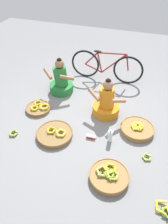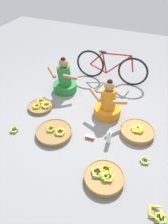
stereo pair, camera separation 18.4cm
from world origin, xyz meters
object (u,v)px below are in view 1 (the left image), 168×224
(packet_carton_stack, at_px, (91,137))
(banana_basket_front_left, at_px, (109,176))
(loose_bananas_back_left, at_px, (165,210))
(banana_basket_mid_left, at_px, (137,129))
(loose_bananas_mid_right, at_px, (13,133))
(bicycle_leaning, at_px, (106,66))
(loose_bananas_near_vendor, at_px, (147,158))
(banana_basket_front_center, at_px, (55,134))
(vendor_woman_front, at_px, (106,103))
(water_bottle, at_px, (110,136))
(banana_basket_front_right, at_px, (38,108))
(vendor_woman_behind, at_px, (61,81))

(packet_carton_stack, bearing_deg, banana_basket_front_left, -54.76)
(loose_bananas_back_left, bearing_deg, banana_basket_mid_left, 111.84)
(banana_basket_front_left, relative_size, loose_bananas_back_left, 2.26)
(banana_basket_mid_left, distance_m, loose_bananas_mid_right, 2.20)
(packet_carton_stack, bearing_deg, bicycle_leaning, 96.75)
(loose_bananas_near_vendor, bearing_deg, banana_basket_front_left, -133.12)
(banana_basket_front_left, distance_m, banana_basket_front_center, 1.21)
(vendor_woman_front, bearing_deg, water_bottle, -70.54)
(loose_bananas_back_left, bearing_deg, banana_basket_front_right, 152.28)
(banana_basket_mid_left, relative_size, packet_carton_stack, 3.67)
(banana_basket_front_right, distance_m, loose_bananas_back_left, 2.82)
(bicycle_leaning, bearing_deg, banana_basket_front_center, -100.69)
(vendor_woman_front, xyz_separation_m, banana_basket_front_left, (0.39, -1.40, -0.19))
(banana_basket_mid_left, relative_size, loose_bananas_mid_right, 3.38)
(vendor_woman_behind, bearing_deg, packet_carton_stack, -47.81)
(vendor_woman_behind, height_order, banana_basket_front_left, vendor_woman_behind)
(vendor_woman_front, xyz_separation_m, bicycle_leaning, (-0.31, 1.20, 0.11))
(vendor_woman_behind, xyz_separation_m, loose_bananas_near_vendor, (2.01, -1.29, -0.23))
(water_bottle, distance_m, packet_carton_stack, 0.34)
(banana_basket_mid_left, xyz_separation_m, packet_carton_stack, (-0.73, -0.42, -0.03))
(bicycle_leaning, bearing_deg, banana_basket_front_right, -123.20)
(banana_basket_front_left, bearing_deg, bicycle_leaning, 105.07)
(banana_basket_front_left, xyz_separation_m, water_bottle, (-0.15, 0.70, 0.06))
(banana_basket_front_right, relative_size, loose_bananas_back_left, 1.91)
(banana_basket_front_center, height_order, loose_bananas_back_left, banana_basket_front_center)
(banana_basket_mid_left, height_order, loose_bananas_mid_right, banana_basket_mid_left)
(banana_basket_mid_left, distance_m, packet_carton_stack, 0.84)
(bicycle_leaning, bearing_deg, vendor_woman_front, -75.68)
(banana_basket_front_center, height_order, loose_bananas_mid_right, banana_basket_front_center)
(banana_basket_front_right, height_order, banana_basket_front_center, banana_basket_front_center)
(bicycle_leaning, xyz_separation_m, banana_basket_mid_left, (0.96, -1.51, -0.30))
(banana_basket_front_left, xyz_separation_m, banana_basket_front_center, (-1.09, 0.52, -0.01))
(loose_bananas_mid_right, bearing_deg, loose_bananas_back_left, -12.18)
(vendor_woman_behind, xyz_separation_m, banana_basket_front_left, (1.51, -1.82, -0.20))
(bicycle_leaning, distance_m, water_bottle, 1.99)
(packet_carton_stack, bearing_deg, vendor_woman_behind, 132.19)
(loose_bananas_near_vendor, xyz_separation_m, packet_carton_stack, (-0.97, 0.14, 0.01))
(vendor_woman_front, distance_m, packet_carton_stack, 0.77)
(banana_basket_front_left, height_order, banana_basket_front_center, banana_basket_front_left)
(loose_bananas_near_vendor, bearing_deg, vendor_woman_front, 135.60)
(loose_bananas_near_vendor, height_order, packet_carton_stack, loose_bananas_near_vendor)
(banana_basket_front_left, xyz_separation_m, loose_bananas_near_vendor, (0.49, 0.53, -0.03))
(vendor_woman_front, distance_m, bicycle_leaning, 1.24)
(banana_basket_front_center, xyz_separation_m, loose_bananas_mid_right, (-0.71, -0.20, -0.02))
(packet_carton_stack, bearing_deg, loose_bananas_mid_right, -165.23)
(bicycle_leaning, xyz_separation_m, packet_carton_stack, (0.23, -1.93, -0.33))
(vendor_woman_front, height_order, packet_carton_stack, vendor_woman_front)
(banana_basket_front_left, relative_size, packet_carton_stack, 3.57)
(banana_basket_mid_left, bearing_deg, banana_basket_front_left, -103.45)
(banana_basket_front_left, height_order, loose_bananas_mid_right, banana_basket_front_left)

